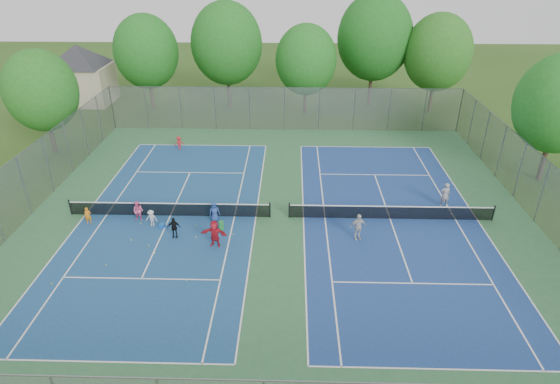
{
  "coord_description": "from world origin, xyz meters",
  "views": [
    {
      "loc": [
        0.73,
        -25.53,
        15.36
      ],
      "look_at": [
        0.0,
        1.0,
        1.3
      ],
      "focal_mm": 30.0,
      "sensor_mm": 36.0,
      "label": 1
    }
  ],
  "objects_px": {
    "net_right": "(391,213)",
    "instructor": "(445,195)",
    "ball_crate": "(162,226)",
    "ball_hopper": "(221,226)",
    "net_left": "(170,210)"
  },
  "relations": [
    {
      "from": "net_right",
      "to": "ball_crate",
      "type": "distance_m",
      "value": 14.23
    },
    {
      "from": "instructor",
      "to": "ball_hopper",
      "type": "bearing_deg",
      "value": 8.35
    },
    {
      "from": "net_right",
      "to": "instructor",
      "type": "xyz_separation_m",
      "value": [
        3.81,
        1.71,
        0.41
      ]
    },
    {
      "from": "net_left",
      "to": "instructor",
      "type": "relative_size",
      "value": 7.46
    },
    {
      "from": "net_right",
      "to": "instructor",
      "type": "distance_m",
      "value": 4.19
    },
    {
      "from": "net_left",
      "to": "instructor",
      "type": "xyz_separation_m",
      "value": [
        17.81,
        1.71,
        0.41
      ]
    },
    {
      "from": "net_right",
      "to": "ball_crate",
      "type": "height_order",
      "value": "net_right"
    },
    {
      "from": "ball_hopper",
      "to": "instructor",
      "type": "height_order",
      "value": "instructor"
    },
    {
      "from": "ball_hopper",
      "to": "ball_crate",
      "type": "bearing_deg",
      "value": 178.5
    },
    {
      "from": "net_left",
      "to": "net_right",
      "type": "relative_size",
      "value": 1.0
    },
    {
      "from": "net_right",
      "to": "ball_crate",
      "type": "relative_size",
      "value": 40.23
    },
    {
      "from": "ball_crate",
      "to": "ball_hopper",
      "type": "height_order",
      "value": "ball_hopper"
    },
    {
      "from": "ball_crate",
      "to": "instructor",
      "type": "bearing_deg",
      "value": 9.9
    },
    {
      "from": "net_right",
      "to": "ball_hopper",
      "type": "bearing_deg",
      "value": -171.76
    },
    {
      "from": "ball_crate",
      "to": "ball_hopper",
      "type": "relative_size",
      "value": 0.58
    }
  ]
}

